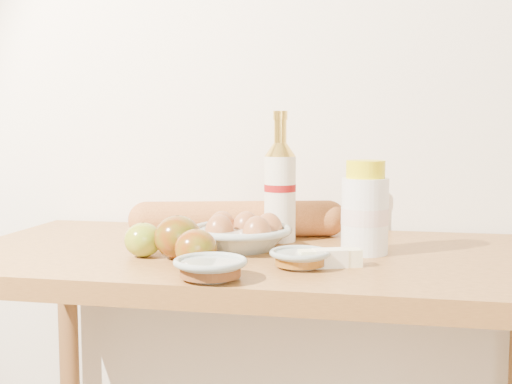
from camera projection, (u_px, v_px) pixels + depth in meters
back_wall at (285, 62)px, 1.55m from camera, size 3.50×0.02×2.60m
table at (259, 311)px, 1.28m from camera, size 1.20×0.60×0.90m
bourbon_bottle at (280, 189)px, 1.37m from camera, size 0.08×0.08×0.28m
cream_bottle at (365, 211)px, 1.24m from camera, size 0.12×0.12×0.18m
egg_bowl at (241, 235)px, 1.28m from camera, size 0.22×0.22×0.07m
baguette at (238, 219)px, 1.42m from camera, size 0.49×0.20×0.08m
apple_yellowgreen at (143, 240)px, 1.21m from camera, size 0.09×0.09×0.07m
apple_redgreen_front at (178, 237)px, 1.19m from camera, size 0.11×0.11×0.08m
apple_redgreen_right at (196, 248)px, 1.12m from camera, size 0.10×0.10×0.07m
sugar_bowl at (210, 268)px, 1.03m from camera, size 0.15×0.15×0.03m
syrup_bowl at (300, 258)px, 1.12m from camera, size 0.11×0.11×0.03m
butter_stick at (330, 258)px, 1.12m from camera, size 0.11×0.07×0.03m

